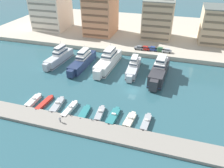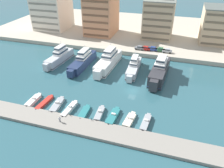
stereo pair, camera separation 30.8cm
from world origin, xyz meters
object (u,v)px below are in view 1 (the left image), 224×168
at_px(yacht_charcoal_center, 159,70).
at_px(motorboat_teal_mid_right, 113,116).
at_px(motorboat_white_far_left, 33,101).
at_px(motorboat_grey_far_right, 146,122).
at_px(motorboat_cream_right, 130,120).
at_px(motorboat_grey_mid_left, 57,105).
at_px(motorboat_red_left, 44,103).
at_px(motorboat_grey_center_right, 100,114).
at_px(car_blue_mid_left, 152,49).
at_px(motorboat_white_center_left, 70,109).
at_px(car_green_center_left, 160,49).
at_px(car_red_left, 145,48).
at_px(motorboat_teal_center, 84,112).
at_px(yacht_silver_far_left, 59,57).
at_px(yacht_navy_left, 82,61).
at_px(yacht_silver_center_left, 134,67).
at_px(car_silver_center, 167,50).
at_px(yacht_white_mid_left, 108,61).
at_px(car_grey_far_left, 139,48).
at_px(pedestrian_near_edge, 60,119).

height_order(yacht_charcoal_center, motorboat_teal_mid_right, yacht_charcoal_center).
distance_m(motorboat_white_far_left, motorboat_grey_far_right, 34.57).
bearing_deg(motorboat_cream_right, motorboat_grey_mid_left, 179.74).
height_order(motorboat_red_left, motorboat_grey_center_right, motorboat_grey_center_right).
bearing_deg(car_blue_mid_left, motorboat_white_center_left, -109.60).
relative_size(motorboat_grey_far_right, car_green_center_left, 1.80).
distance_m(motorboat_grey_far_right, car_red_left, 47.29).
xyz_separation_m(motorboat_teal_center, car_blue_mid_left, (12.38, 47.65, 2.42)).
bearing_deg(motorboat_grey_mid_left, yacht_charcoal_center, 45.31).
relative_size(yacht_silver_far_left, motorboat_cream_right, 2.75).
relative_size(motorboat_grey_mid_left, motorboat_cream_right, 1.17).
bearing_deg(yacht_navy_left, motorboat_red_left, -91.39).
height_order(motorboat_white_far_left, car_green_center_left, car_green_center_left).
bearing_deg(yacht_silver_center_left, car_blue_mid_left, 76.36).
height_order(yacht_silver_center_left, car_blue_mid_left, yacht_silver_center_left).
relative_size(yacht_silver_far_left, car_blue_mid_left, 4.52).
relative_size(car_red_left, car_silver_center, 1.01).
bearing_deg(yacht_navy_left, yacht_silver_center_left, 3.24).
relative_size(motorboat_white_center_left, motorboat_teal_mid_right, 1.02).
height_order(yacht_white_mid_left, motorboat_cream_right, yacht_white_mid_left).
height_order(yacht_silver_center_left, motorboat_red_left, yacht_silver_center_left).
bearing_deg(motorboat_white_center_left, motorboat_cream_right, 2.22).
height_order(motorboat_grey_center_right, car_grey_far_left, car_grey_far_left).
xyz_separation_m(yacht_silver_center_left, car_red_left, (1.36, 18.11, 0.76)).
height_order(yacht_silver_far_left, yacht_white_mid_left, yacht_white_mid_left).
relative_size(motorboat_grey_far_right, car_red_left, 1.77).
bearing_deg(motorboat_teal_mid_right, pedestrian_near_edge, -152.43).
bearing_deg(motorboat_grey_center_right, yacht_navy_left, 121.99).
bearing_deg(motorboat_teal_mid_right, car_green_center_left, 81.19).
xyz_separation_m(yacht_navy_left, motorboat_teal_mid_right, (21.03, -27.34, -1.77)).
distance_m(motorboat_red_left, car_green_center_left, 55.29).
bearing_deg(yacht_navy_left, car_green_center_left, 34.84).
distance_m(yacht_silver_center_left, yacht_charcoal_center, 9.92).
relative_size(yacht_silver_center_left, motorboat_white_center_left, 2.23).
bearing_deg(motorboat_white_center_left, motorboat_grey_center_right, 4.35).
relative_size(yacht_navy_left, motorboat_cream_right, 3.16).
height_order(motorboat_red_left, motorboat_teal_center, motorboat_red_left).
bearing_deg(yacht_navy_left, pedestrian_near_edge, -76.20).
distance_m(motorboat_red_left, car_grey_far_left, 50.57).
xyz_separation_m(motorboat_teal_mid_right, motorboat_grey_far_right, (9.06, 0.09, 0.02)).
bearing_deg(motorboat_grey_mid_left, motorboat_white_far_left, -179.51).
distance_m(motorboat_red_left, motorboat_teal_mid_right, 21.70).
xyz_separation_m(yacht_silver_center_left, motorboat_white_center_left, (-12.48, -29.16, -1.50)).
bearing_deg(motorboat_white_far_left, car_blue_mid_left, 57.84).
relative_size(yacht_navy_left, motorboat_white_center_left, 2.64).
xyz_separation_m(yacht_white_mid_left, car_green_center_left, (18.27, 17.47, 0.18)).
distance_m(yacht_white_mid_left, motorboat_grey_far_right, 35.72).
bearing_deg(motorboat_white_center_left, yacht_silver_center_left, 66.83).
distance_m(yacht_navy_left, motorboat_cream_right, 37.54).
distance_m(motorboat_teal_center, car_green_center_left, 50.25).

